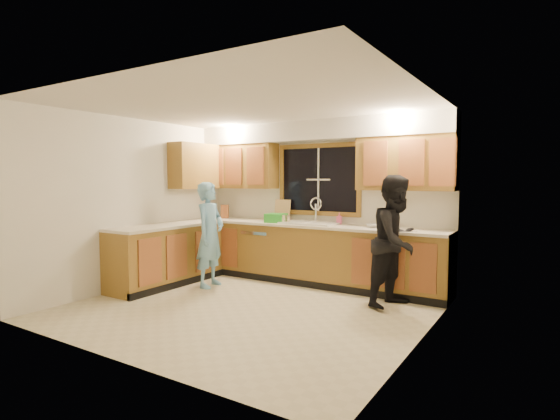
# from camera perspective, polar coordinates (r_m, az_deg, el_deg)

# --- Properties ---
(floor) EXTENTS (4.20, 4.20, 0.00)m
(floor) POSITION_cam_1_polar(r_m,az_deg,el_deg) (5.59, -4.12, -12.66)
(floor) COLOR beige
(floor) RESTS_ON ground
(ceiling) EXTENTS (4.20, 4.20, 0.00)m
(ceiling) POSITION_cam_1_polar(r_m,az_deg,el_deg) (5.43, -4.26, 13.51)
(ceiling) COLOR silver
(wall_back) EXTENTS (4.20, 0.00, 4.20)m
(wall_back) POSITION_cam_1_polar(r_m,az_deg,el_deg) (6.99, 5.10, 1.10)
(wall_back) COLOR silver
(wall_back) RESTS_ON ground
(wall_left) EXTENTS (0.00, 3.80, 3.80)m
(wall_left) POSITION_cam_1_polar(r_m,az_deg,el_deg) (6.82, -18.53, 0.84)
(wall_left) COLOR silver
(wall_left) RESTS_ON ground
(wall_right) EXTENTS (0.00, 3.80, 3.80)m
(wall_right) POSITION_cam_1_polar(r_m,az_deg,el_deg) (4.46, 18.11, -0.72)
(wall_right) COLOR silver
(wall_right) RESTS_ON ground
(base_cabinets_back) EXTENTS (4.20, 0.60, 0.88)m
(base_cabinets_back) POSITION_cam_1_polar(r_m,az_deg,el_deg) (6.81, 3.90, -5.83)
(base_cabinets_back) COLOR olive
(base_cabinets_back) RESTS_ON ground
(base_cabinets_left) EXTENTS (0.60, 1.90, 0.88)m
(base_cabinets_left) POSITION_cam_1_polar(r_m,az_deg,el_deg) (6.92, -14.54, -5.80)
(base_cabinets_left) COLOR olive
(base_cabinets_left) RESTS_ON ground
(countertop_back) EXTENTS (4.20, 0.63, 0.04)m
(countertop_back) POSITION_cam_1_polar(r_m,az_deg,el_deg) (6.73, 3.86, -1.99)
(countertop_back) COLOR beige
(countertop_back) RESTS_ON base_cabinets_back
(countertop_left) EXTENTS (0.63, 1.90, 0.04)m
(countertop_left) POSITION_cam_1_polar(r_m,az_deg,el_deg) (6.84, -14.53, -2.01)
(countertop_left) COLOR beige
(countertop_left) RESTS_ON base_cabinets_left
(upper_cabinets_left) EXTENTS (1.35, 0.33, 0.75)m
(upper_cabinets_left) POSITION_cam_1_polar(r_m,az_deg,el_deg) (7.60, -5.10, 5.67)
(upper_cabinets_left) COLOR olive
(upper_cabinets_left) RESTS_ON wall_back
(upper_cabinets_right) EXTENTS (1.35, 0.33, 0.75)m
(upper_cabinets_right) POSITION_cam_1_polar(r_m,az_deg,el_deg) (6.30, 16.11, 5.88)
(upper_cabinets_right) COLOR olive
(upper_cabinets_right) RESTS_ON wall_back
(upper_cabinets_return) EXTENTS (0.33, 0.90, 0.75)m
(upper_cabinets_return) POSITION_cam_1_polar(r_m,az_deg,el_deg) (7.46, -11.12, 5.64)
(upper_cabinets_return) COLOR olive
(upper_cabinets_return) RESTS_ON wall_left
(soffit) EXTENTS (4.20, 0.35, 0.30)m
(soffit) POSITION_cam_1_polar(r_m,az_deg,el_deg) (6.86, 4.48, 10.25)
(soffit) COLOR beige
(soffit) RESTS_ON wall_back
(window_frame) EXTENTS (1.44, 0.03, 1.14)m
(window_frame) POSITION_cam_1_polar(r_m,az_deg,el_deg) (6.97, 5.08, 3.97)
(window_frame) COLOR black
(window_frame) RESTS_ON wall_back
(sink) EXTENTS (0.86, 0.52, 0.57)m
(sink) POSITION_cam_1_polar(r_m,az_deg,el_deg) (6.76, 3.94, -2.27)
(sink) COLOR white
(sink) RESTS_ON countertop_back
(dishwasher) EXTENTS (0.60, 0.56, 0.82)m
(dishwasher) POSITION_cam_1_polar(r_m,az_deg,el_deg) (7.24, -2.10, -5.47)
(dishwasher) COLOR white
(dishwasher) RESTS_ON floor
(stove) EXTENTS (0.58, 0.75, 0.90)m
(stove) POSITION_cam_1_polar(r_m,az_deg,el_deg) (6.55, -18.20, -6.34)
(stove) COLOR white
(stove) RESTS_ON floor
(man) EXTENTS (0.47, 0.63, 1.56)m
(man) POSITION_cam_1_polar(r_m,az_deg,el_deg) (6.60, -9.14, -3.18)
(man) COLOR #73B2DA
(man) RESTS_ON floor
(woman) EXTENTS (0.84, 0.96, 1.66)m
(woman) POSITION_cam_1_polar(r_m,az_deg,el_deg) (5.69, 15.00, -3.93)
(woman) COLOR black
(woman) RESTS_ON floor
(knife_block) EXTENTS (0.17, 0.16, 0.24)m
(knife_block) POSITION_cam_1_polar(r_m,az_deg,el_deg) (7.77, -7.22, -0.19)
(knife_block) COLOR #A2592C
(knife_block) RESTS_ON countertop_back
(cutting_board) EXTENTS (0.28, 0.15, 0.35)m
(cutting_board) POSITION_cam_1_polar(r_m,az_deg,el_deg) (7.18, 0.32, -0.03)
(cutting_board) COLOR tan
(cutting_board) RESTS_ON countertop_back
(dish_crate) EXTENTS (0.35, 0.33, 0.14)m
(dish_crate) POSITION_cam_1_polar(r_m,az_deg,el_deg) (6.95, -0.51, -1.05)
(dish_crate) COLOR green
(dish_crate) RESTS_ON countertop_back
(soap_bottle) EXTENTS (0.10, 0.10, 0.18)m
(soap_bottle) POSITION_cam_1_polar(r_m,az_deg,el_deg) (6.74, 7.74, -1.09)
(soap_bottle) COLOR #E5578C
(soap_bottle) RESTS_ON countertop_back
(bowl) EXTENTS (0.21, 0.21, 0.05)m
(bowl) POSITION_cam_1_polar(r_m,az_deg,el_deg) (6.35, 12.18, -2.02)
(bowl) COLOR silver
(bowl) RESTS_ON countertop_back
(can_left) EXTENTS (0.08, 0.08, 0.13)m
(can_left) POSITION_cam_1_polar(r_m,az_deg,el_deg) (6.80, 0.43, -1.20)
(can_left) COLOR beige
(can_left) RESTS_ON countertop_back
(can_right) EXTENTS (0.08, 0.08, 0.12)m
(can_right) POSITION_cam_1_polar(r_m,az_deg,el_deg) (6.83, 1.07, -1.21)
(can_right) COLOR beige
(can_right) RESTS_ON countertop_back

